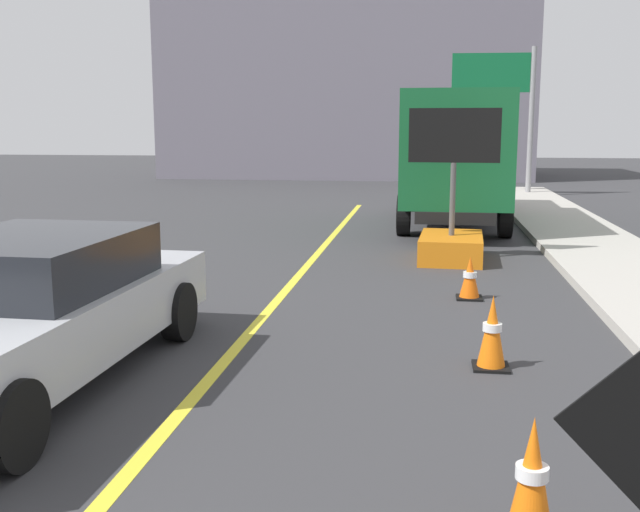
{
  "coord_description": "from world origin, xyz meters",
  "views": [
    {
      "loc": [
        2.02,
        1.27,
        2.4
      ],
      "look_at": [
        1.29,
        6.36,
        1.5
      ],
      "focal_mm": 42.06,
      "sensor_mm": 36.0,
      "label": 1
    }
  ],
  "objects_px": {
    "traffic_cone_mid_lane": "(492,333)",
    "pickup_car": "(24,310)",
    "highway_guide_sign": "(509,95)",
    "traffic_cone_near_sign": "(532,482)",
    "box_truck": "(454,154)",
    "traffic_cone_far_lane": "(470,278)",
    "arrow_board_trailer": "(451,234)"
  },
  "relations": [
    {
      "from": "traffic_cone_near_sign",
      "to": "box_truck",
      "type": "bearing_deg",
      "value": 89.95
    },
    {
      "from": "arrow_board_trailer",
      "to": "traffic_cone_mid_lane",
      "type": "distance_m",
      "value": 6.17
    },
    {
      "from": "highway_guide_sign",
      "to": "traffic_cone_mid_lane",
      "type": "xyz_separation_m",
      "value": [
        -2.0,
        -19.12,
        -3.05
      ]
    },
    {
      "from": "box_truck",
      "to": "highway_guide_sign",
      "type": "height_order",
      "value": "highway_guide_sign"
    },
    {
      "from": "traffic_cone_mid_lane",
      "to": "traffic_cone_far_lane",
      "type": "height_order",
      "value": "traffic_cone_mid_lane"
    },
    {
      "from": "traffic_cone_mid_lane",
      "to": "highway_guide_sign",
      "type": "bearing_deg",
      "value": 84.04
    },
    {
      "from": "traffic_cone_near_sign",
      "to": "traffic_cone_far_lane",
      "type": "xyz_separation_m",
      "value": [
        -0.01,
        6.3,
        -0.08
      ]
    },
    {
      "from": "box_truck",
      "to": "traffic_cone_mid_lane",
      "type": "xyz_separation_m",
      "value": [
        0.03,
        -11.24,
        -1.36
      ]
    },
    {
      "from": "traffic_cone_mid_lane",
      "to": "traffic_cone_far_lane",
      "type": "relative_size",
      "value": 1.24
    },
    {
      "from": "box_truck",
      "to": "highway_guide_sign",
      "type": "bearing_deg",
      "value": 75.59
    },
    {
      "from": "box_truck",
      "to": "highway_guide_sign",
      "type": "distance_m",
      "value": 8.31
    },
    {
      "from": "pickup_car",
      "to": "traffic_cone_near_sign",
      "type": "height_order",
      "value": "pickup_car"
    },
    {
      "from": "highway_guide_sign",
      "to": "traffic_cone_near_sign",
      "type": "xyz_separation_m",
      "value": [
        -2.04,
        -22.34,
        -3.04
      ]
    },
    {
      "from": "box_truck",
      "to": "pickup_car",
      "type": "xyz_separation_m",
      "value": [
        -4.34,
        -12.27,
        -1.03
      ]
    },
    {
      "from": "box_truck",
      "to": "traffic_cone_far_lane",
      "type": "xyz_separation_m",
      "value": [
        -0.02,
        -8.17,
        -1.43
      ]
    },
    {
      "from": "arrow_board_trailer",
      "to": "pickup_car",
      "type": "xyz_separation_m",
      "value": [
        -4.16,
        -7.2,
        0.22
      ]
    },
    {
      "from": "arrow_board_trailer",
      "to": "traffic_cone_near_sign",
      "type": "relative_size",
      "value": 3.5
    },
    {
      "from": "highway_guide_sign",
      "to": "traffic_cone_mid_lane",
      "type": "bearing_deg",
      "value": -95.96
    },
    {
      "from": "box_truck",
      "to": "highway_guide_sign",
      "type": "relative_size",
      "value": 1.54
    },
    {
      "from": "traffic_cone_mid_lane",
      "to": "traffic_cone_far_lane",
      "type": "bearing_deg",
      "value": 90.93
    },
    {
      "from": "box_truck",
      "to": "arrow_board_trailer",
      "type": "bearing_deg",
      "value": -92.1
    },
    {
      "from": "traffic_cone_near_sign",
      "to": "pickup_car",
      "type": "bearing_deg",
      "value": 153.17
    },
    {
      "from": "box_truck",
      "to": "traffic_cone_near_sign",
      "type": "bearing_deg",
      "value": -90.05
    },
    {
      "from": "arrow_board_trailer",
      "to": "box_truck",
      "type": "xyz_separation_m",
      "value": [
        0.19,
        5.07,
        1.24
      ]
    },
    {
      "from": "highway_guide_sign",
      "to": "traffic_cone_far_lane",
      "type": "relative_size",
      "value": 8.28
    },
    {
      "from": "traffic_cone_mid_lane",
      "to": "pickup_car",
      "type": "bearing_deg",
      "value": -166.75
    },
    {
      "from": "highway_guide_sign",
      "to": "traffic_cone_far_lane",
      "type": "distance_m",
      "value": 16.48
    },
    {
      "from": "traffic_cone_near_sign",
      "to": "traffic_cone_mid_lane",
      "type": "height_order",
      "value": "traffic_cone_near_sign"
    },
    {
      "from": "highway_guide_sign",
      "to": "traffic_cone_near_sign",
      "type": "height_order",
      "value": "highway_guide_sign"
    },
    {
      "from": "pickup_car",
      "to": "traffic_cone_far_lane",
      "type": "xyz_separation_m",
      "value": [
        4.32,
        4.1,
        -0.4
      ]
    },
    {
      "from": "traffic_cone_near_sign",
      "to": "arrow_board_trailer",
      "type": "bearing_deg",
      "value": 91.06
    },
    {
      "from": "highway_guide_sign",
      "to": "traffic_cone_far_lane",
      "type": "height_order",
      "value": "highway_guide_sign"
    }
  ]
}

